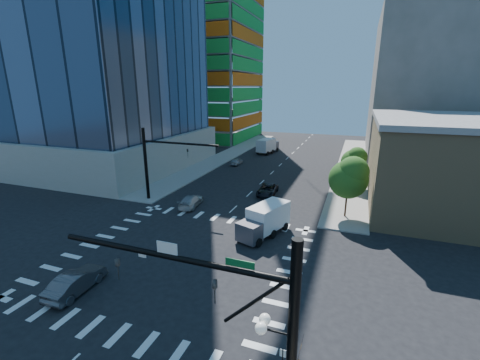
% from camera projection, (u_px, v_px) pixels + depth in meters
% --- Properties ---
extents(ground, '(160.00, 160.00, 0.00)m').
position_uv_depth(ground, '(182.00, 258.00, 27.09)').
color(ground, black).
rests_on(ground, ground).
extents(road_markings, '(20.00, 20.00, 0.01)m').
position_uv_depth(road_markings, '(182.00, 258.00, 27.09)').
color(road_markings, silver).
rests_on(road_markings, ground).
extents(sidewalk_ne, '(5.00, 60.00, 0.15)m').
position_uv_depth(sidewalk_ne, '(352.00, 165.00, 58.97)').
color(sidewalk_ne, gray).
rests_on(sidewalk_ne, ground).
extents(sidewalk_nw, '(5.00, 60.00, 0.15)m').
position_uv_depth(sidewalk_nw, '(226.00, 156.00, 67.27)').
color(sidewalk_nw, gray).
rests_on(sidewalk_nw, ground).
extents(construction_building, '(25.16, 34.50, 70.60)m').
position_uv_depth(construction_building, '(205.00, 45.00, 85.15)').
color(construction_building, slate).
rests_on(construction_building, ground).
extents(commercial_building, '(20.50, 22.50, 10.60)m').
position_uv_depth(commercial_building, '(465.00, 164.00, 37.14)').
color(commercial_building, '#987F58').
rests_on(commercial_building, ground).
extents(bg_building_ne, '(24.00, 30.00, 28.00)m').
position_uv_depth(bg_building_ne, '(438.00, 87.00, 63.80)').
color(bg_building_ne, '#605D56').
rests_on(bg_building_ne, ground).
extents(signal_mast_se, '(10.51, 2.48, 9.00)m').
position_uv_depth(signal_mast_se, '(268.00, 337.00, 11.81)').
color(signal_mast_se, black).
rests_on(signal_mast_se, sidewalk_se).
extents(signal_mast_nw, '(10.20, 0.40, 9.00)m').
position_uv_depth(signal_mast_nw, '(156.00, 158.00, 39.24)').
color(signal_mast_nw, black).
rests_on(signal_mast_nw, sidewalk_nw).
extents(tree_south, '(4.16, 4.16, 6.82)m').
position_uv_depth(tree_south, '(350.00, 177.00, 34.12)').
color(tree_south, '#382316').
rests_on(tree_south, sidewalk_ne).
extents(tree_north, '(3.54, 3.52, 5.78)m').
position_uv_depth(tree_north, '(355.00, 160.00, 45.04)').
color(tree_north, '#382316').
rests_on(tree_north, sidewalk_ne).
extents(car_nb_far, '(2.59, 5.09, 1.38)m').
position_uv_depth(car_nb_far, '(267.00, 190.00, 42.80)').
color(car_nb_far, black).
rests_on(car_nb_far, ground).
extents(car_sb_near, '(2.48, 4.87, 1.35)m').
position_uv_depth(car_sb_near, '(191.00, 201.00, 38.67)').
color(car_sb_near, silver).
rests_on(car_sb_near, ground).
extents(car_sb_mid, '(1.54, 3.74, 1.27)m').
position_uv_depth(car_sb_mid, '(237.00, 161.00, 59.56)').
color(car_sb_mid, '#A8AAB0').
rests_on(car_sb_mid, ground).
extents(car_sb_cross, '(1.86, 4.70, 1.52)m').
position_uv_depth(car_sb_cross, '(76.00, 282.00, 22.46)').
color(car_sb_cross, '#48474C').
rests_on(car_sb_cross, ground).
extents(box_truck_near, '(4.10, 6.07, 2.94)m').
position_uv_depth(box_truck_near, '(263.00, 223.00, 30.82)').
color(box_truck_near, black).
rests_on(box_truck_near, ground).
extents(box_truck_far, '(3.68, 6.43, 3.17)m').
position_uv_depth(box_truck_far, '(268.00, 147.00, 69.95)').
color(box_truck_far, black).
rests_on(box_truck_far, ground).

